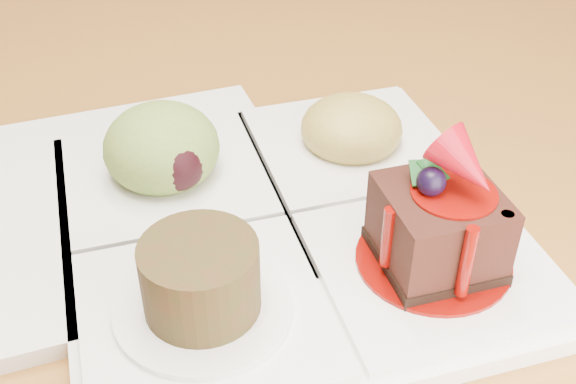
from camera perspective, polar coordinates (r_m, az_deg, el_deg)
dining_table at (r=0.78m, az=-12.81°, el=6.84°), size 1.00×1.80×0.75m
sampler_plate at (r=0.47m, az=-0.39°, el=-0.92°), size 0.37×0.37×0.11m
second_plate at (r=0.51m, az=-12.98°, el=-0.76°), size 0.30×0.30×0.01m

